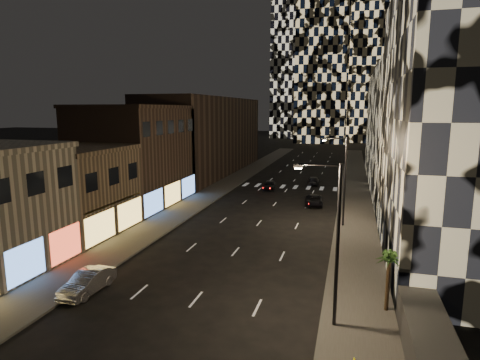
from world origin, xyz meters
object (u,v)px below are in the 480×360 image
Objects in this scene: streetlight_near at (333,234)px; streetlight_far at (343,175)px; car_dark_midlane at (269,185)px; car_dark_rightlane at (314,201)px; car_dark_oncoming at (314,181)px; palm_tree at (389,262)px; car_silver_parked at (88,282)px.

streetlight_near is 1.00× the size of streetlight_far.
car_dark_midlane reaches higher than car_dark_rightlane.
streetlight_near is 20.00m from streetlight_far.
streetlight_near is 2.06× the size of car_dark_oncoming.
streetlight_near is 29.17m from car_dark_rightlane.
streetlight_far is 17.89m from palm_tree.
car_dark_rightlane is at bearing 112.11° from streetlight_far.
palm_tree is at bearing -73.16° from car_dark_midlane.
car_dark_midlane is 0.89× the size of car_dark_rightlane.
streetlight_far is at bearing 100.20° from palm_tree.
streetlight_far is (0.00, 20.00, 0.00)m from streetlight_near.
streetlight_far reaches higher than car_silver_parked.
car_dark_rightlane is (7.40, -8.38, -0.06)m from car_dark_midlane.
streetlight_near reaches higher than palm_tree.
car_dark_oncoming is at bearing 89.92° from car_dark_rightlane.
streetlight_far is 2.46× the size of palm_tree.
car_silver_parked is at bearing 74.32° from car_dark_oncoming.
car_dark_oncoming is 1.20× the size of palm_tree.
car_dark_oncoming is (-4.85, 22.91, -4.72)m from streetlight_far.
car_silver_parked is 1.08× the size of car_dark_midlane.
car_silver_parked is 37.25m from car_dark_midlane.
streetlight_near is 2.23× the size of car_dark_midlane.
car_dark_oncoming is at bearing 77.44° from car_silver_parked.
car_dark_oncoming is at bearing 39.37° from car_dark_midlane.
car_dark_midlane is 8.48m from car_dark_oncoming.
car_dark_rightlane is at bearing 96.95° from streetlight_near.
car_silver_parked reaches higher than car_dark_oncoming.
car_dark_midlane is at bearing 112.16° from palm_tree.
car_silver_parked is at bearing -118.44° from car_dark_rightlane.
car_dark_midlane is at bearing 122.69° from streetlight_far.
streetlight_far is at bearing -73.43° from car_dark_rightlane.
palm_tree reaches higher than car_silver_parked.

